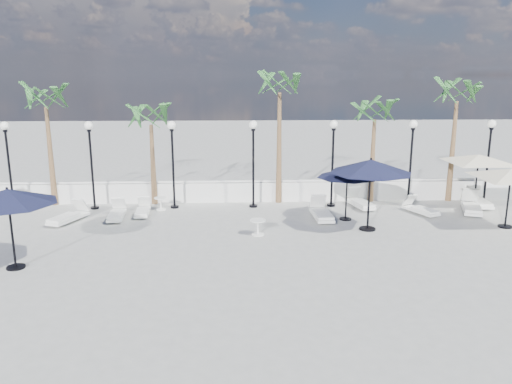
{
  "coord_description": "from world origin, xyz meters",
  "views": [
    {
      "loc": [
        -0.81,
        -15.02,
        5.75
      ],
      "look_at": [
        -0.03,
        3.04,
        1.5
      ],
      "focal_mm": 35.0,
      "sensor_mm": 36.0,
      "label": 1
    }
  ],
  "objects_px": {
    "parasol_navy_mid": "(371,167)",
    "lounger_4": "(360,202)",
    "parasol_navy_left": "(8,197)",
    "parasol_cream_sq_a": "(479,155)",
    "lounger_3": "(322,213)",
    "parasol_cream_sq_b": "(512,169)",
    "lounger_1": "(143,210)",
    "lounger_5": "(421,209)",
    "lounger_6": "(478,201)",
    "parasol_navy_right": "(347,173)",
    "lounger_7": "(471,206)",
    "lounger_0": "(117,213)",
    "lounger_2": "(68,216)"
  },
  "relations": [
    {
      "from": "parasol_navy_mid",
      "to": "lounger_4",
      "type": "bearing_deg",
      "value": 81.08
    },
    {
      "from": "parasol_navy_left",
      "to": "parasol_cream_sq_a",
      "type": "relative_size",
      "value": 0.56
    },
    {
      "from": "lounger_3",
      "to": "parasol_cream_sq_b",
      "type": "distance_m",
      "value": 7.35
    },
    {
      "from": "lounger_1",
      "to": "lounger_3",
      "type": "relative_size",
      "value": 0.8
    },
    {
      "from": "lounger_5",
      "to": "lounger_6",
      "type": "bearing_deg",
      "value": -2.87
    },
    {
      "from": "parasol_navy_right",
      "to": "parasol_cream_sq_b",
      "type": "bearing_deg",
      "value": -12.45
    },
    {
      "from": "lounger_1",
      "to": "lounger_7",
      "type": "xyz_separation_m",
      "value": [
        13.99,
        -0.2,
        0.07
      ]
    },
    {
      "from": "lounger_0",
      "to": "lounger_3",
      "type": "xyz_separation_m",
      "value": [
        8.38,
        -0.39,
        0.03
      ]
    },
    {
      "from": "parasol_cream_sq_b",
      "to": "parasol_navy_mid",
      "type": "bearing_deg",
      "value": -179.24
    },
    {
      "from": "parasol_navy_right",
      "to": "parasol_navy_mid",
      "type": "bearing_deg",
      "value": -68.66
    },
    {
      "from": "lounger_5",
      "to": "parasol_navy_right",
      "type": "distance_m",
      "value": 3.84
    },
    {
      "from": "lounger_5",
      "to": "parasol_navy_left",
      "type": "relative_size",
      "value": 0.63
    },
    {
      "from": "lounger_7",
      "to": "parasol_cream_sq_a",
      "type": "distance_m",
      "value": 2.39
    },
    {
      "from": "parasol_navy_mid",
      "to": "parasol_navy_right",
      "type": "distance_m",
      "value": 1.57
    },
    {
      "from": "lounger_3",
      "to": "lounger_5",
      "type": "xyz_separation_m",
      "value": [
        4.33,
        0.59,
        -0.04
      ]
    },
    {
      "from": "lounger_1",
      "to": "parasol_cream_sq_b",
      "type": "relative_size",
      "value": 0.34
    },
    {
      "from": "lounger_4",
      "to": "parasol_navy_mid",
      "type": "height_order",
      "value": "parasol_navy_mid"
    },
    {
      "from": "lounger_3",
      "to": "parasol_navy_right",
      "type": "distance_m",
      "value": 1.94
    },
    {
      "from": "parasol_navy_mid",
      "to": "parasol_cream_sq_b",
      "type": "height_order",
      "value": "parasol_navy_mid"
    },
    {
      "from": "lounger_4",
      "to": "lounger_6",
      "type": "xyz_separation_m",
      "value": [
        5.36,
        0.0,
        0.01
      ]
    },
    {
      "from": "lounger_3",
      "to": "parasol_navy_right",
      "type": "height_order",
      "value": "parasol_navy_right"
    },
    {
      "from": "lounger_3",
      "to": "lounger_4",
      "type": "height_order",
      "value": "lounger_3"
    },
    {
      "from": "lounger_2",
      "to": "parasol_navy_mid",
      "type": "height_order",
      "value": "parasol_navy_mid"
    },
    {
      "from": "parasol_navy_left",
      "to": "parasol_navy_mid",
      "type": "height_order",
      "value": "parasol_navy_mid"
    },
    {
      "from": "lounger_1",
      "to": "lounger_4",
      "type": "distance_m",
      "value": 9.48
    },
    {
      "from": "parasol_navy_mid",
      "to": "lounger_3",
      "type": "bearing_deg",
      "value": 135.13
    },
    {
      "from": "parasol_cream_sq_a",
      "to": "parasol_cream_sq_b",
      "type": "relative_size",
      "value": 1.04
    },
    {
      "from": "lounger_2",
      "to": "lounger_4",
      "type": "bearing_deg",
      "value": 29.92
    },
    {
      "from": "parasol_navy_right",
      "to": "lounger_2",
      "type": "bearing_deg",
      "value": 179.35
    },
    {
      "from": "lounger_4",
      "to": "parasol_navy_left",
      "type": "height_order",
      "value": "parasol_navy_left"
    },
    {
      "from": "lounger_0",
      "to": "lounger_2",
      "type": "height_order",
      "value": "lounger_2"
    },
    {
      "from": "lounger_1",
      "to": "lounger_3",
      "type": "bearing_deg",
      "value": -11.05
    },
    {
      "from": "parasol_cream_sq_b",
      "to": "lounger_1",
      "type": "bearing_deg",
      "value": 170.76
    },
    {
      "from": "lounger_7",
      "to": "lounger_4",
      "type": "bearing_deg",
      "value": -172.91
    },
    {
      "from": "lounger_0",
      "to": "lounger_6",
      "type": "height_order",
      "value": "lounger_6"
    },
    {
      "from": "lounger_3",
      "to": "parasol_navy_mid",
      "type": "height_order",
      "value": "parasol_navy_mid"
    },
    {
      "from": "lounger_4",
      "to": "lounger_5",
      "type": "relative_size",
      "value": 1.13
    },
    {
      "from": "lounger_2",
      "to": "parasol_navy_right",
      "type": "bearing_deg",
      "value": 21.13
    },
    {
      "from": "lounger_4",
      "to": "parasol_cream_sq_a",
      "type": "relative_size",
      "value": 0.4
    },
    {
      "from": "lounger_0",
      "to": "parasol_cream_sq_a",
      "type": "xyz_separation_m",
      "value": [
        15.58,
        1.34,
        2.11
      ]
    },
    {
      "from": "lounger_6",
      "to": "parasol_cream_sq_b",
      "type": "height_order",
      "value": "parasol_cream_sq_b"
    },
    {
      "from": "lounger_2",
      "to": "lounger_5",
      "type": "xyz_separation_m",
      "value": [
        14.53,
        0.58,
        -0.03
      ]
    },
    {
      "from": "lounger_1",
      "to": "parasol_navy_mid",
      "type": "distance_m",
      "value": 9.51
    },
    {
      "from": "parasol_navy_left",
      "to": "parasol_navy_mid",
      "type": "relative_size",
      "value": 0.93
    },
    {
      "from": "lounger_4",
      "to": "lounger_5",
      "type": "xyz_separation_m",
      "value": [
        2.31,
        -1.17,
        -0.03
      ]
    },
    {
      "from": "lounger_0",
      "to": "lounger_7",
      "type": "bearing_deg",
      "value": -3.82
    },
    {
      "from": "lounger_3",
      "to": "lounger_4",
      "type": "distance_m",
      "value": 2.68
    },
    {
      "from": "parasol_navy_left",
      "to": "lounger_1",
      "type": "bearing_deg",
      "value": 64.04
    },
    {
      "from": "lounger_5",
      "to": "parasol_cream_sq_b",
      "type": "xyz_separation_m",
      "value": [
        2.59,
        -2.02,
        2.08
      ]
    },
    {
      "from": "lounger_4",
      "to": "parasol_navy_left",
      "type": "relative_size",
      "value": 0.71
    }
  ]
}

